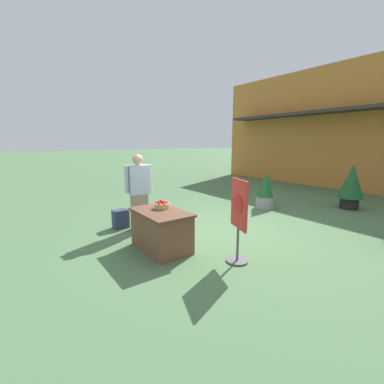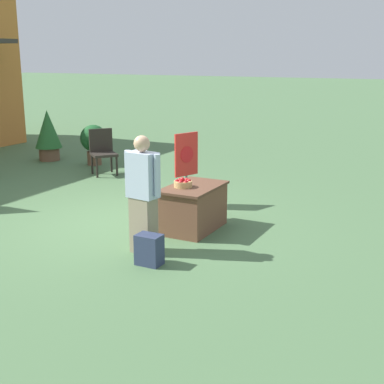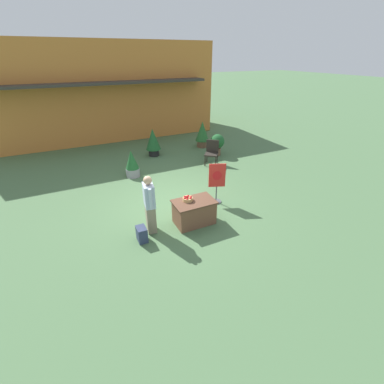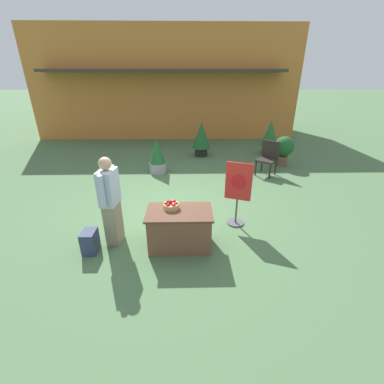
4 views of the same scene
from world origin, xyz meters
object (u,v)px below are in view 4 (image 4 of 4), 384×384
at_px(patio_chair, 268,156).
at_px(potted_plant_near_left, 284,148).
at_px(display_table, 180,228).
at_px(person_visitor, 110,201).
at_px(potted_plant_near_right, 270,136).
at_px(backpack, 90,242).
at_px(potted_plant_far_right, 157,157).
at_px(potted_plant_far_left, 201,138).
at_px(poster_board, 238,192).
at_px(apple_basket, 171,205).

distance_m(patio_chair, potted_plant_near_left, 1.17).
relative_size(display_table, person_visitor, 0.70).
bearing_deg(potted_plant_near_right, potted_plant_near_left, -87.62).
bearing_deg(backpack, display_table, 5.56).
relative_size(patio_chair, potted_plant_far_right, 0.97).
bearing_deg(potted_plant_near_right, potted_plant_far_left, -176.27).
bearing_deg(potted_plant_far_left, potted_plant_far_right, -127.94).
relative_size(person_visitor, potted_plant_far_left, 1.28).
bearing_deg(poster_board, person_visitor, -55.24).
bearing_deg(poster_board, display_table, -36.61).
xyz_separation_m(person_visitor, poster_board, (2.43, 0.59, -0.12)).
distance_m(potted_plant_near_left, potted_plant_near_right, 1.45).
height_order(poster_board, potted_plant_far_left, poster_board).
distance_m(potted_plant_near_left, potted_plant_far_left, 3.08).
bearing_deg(person_visitor, patio_chair, 49.68).
distance_m(backpack, potted_plant_near_right, 8.09).
bearing_deg(display_table, potted_plant_near_left, 52.91).
distance_m(poster_board, potted_plant_far_left, 5.21).
bearing_deg(potted_plant_far_left, poster_board, -84.91).
xyz_separation_m(backpack, potted_plant_far_left, (2.33, 6.09, 0.52)).
height_order(apple_basket, potted_plant_far_left, potted_plant_far_left).
relative_size(display_table, apple_basket, 4.12).
xyz_separation_m(poster_board, potted_plant_far_left, (-0.46, 5.19, -0.01)).
relative_size(backpack, potted_plant_near_right, 0.31).
distance_m(person_visitor, poster_board, 2.50).
xyz_separation_m(backpack, potted_plant_near_left, (5.14, 4.82, 0.41)).
height_order(potted_plant_far_right, potted_plant_far_left, potted_plant_far_left).
relative_size(potted_plant_far_right, potted_plant_near_left, 1.06).
bearing_deg(potted_plant_far_right, potted_plant_near_right, 26.52).
xyz_separation_m(display_table, potted_plant_near_right, (3.47, 6.12, 0.37)).
bearing_deg(person_visitor, potted_plant_far_left, 78.42).
bearing_deg(poster_board, patio_chair, 174.02).
distance_m(patio_chair, potted_plant_far_left, 2.94).
xyz_separation_m(display_table, patio_chair, (2.74, 3.80, 0.23)).
relative_size(poster_board, potted_plant_near_left, 1.33).
bearing_deg(potted_plant_far_right, patio_chair, -2.95).
height_order(apple_basket, potted_plant_far_right, potted_plant_far_right).
bearing_deg(display_table, apple_basket, 143.87).
bearing_deg(backpack, potted_plant_near_left, 43.20).
relative_size(potted_plant_near_left, potted_plant_near_right, 0.77).
distance_m(backpack, patio_chair, 5.89).
xyz_separation_m(backpack, patio_chair, (4.35, 3.96, 0.38)).
height_order(display_table, backpack, display_table).
bearing_deg(poster_board, apple_basket, -43.24).
height_order(display_table, person_visitor, person_visitor).
relative_size(display_table, potted_plant_near_left, 1.15).
xyz_separation_m(poster_board, potted_plant_near_left, (2.34, 3.92, -0.11)).
height_order(display_table, potted_plant_far_right, potted_plant_far_right).
bearing_deg(potted_plant_far_right, person_visitor, -96.62).
bearing_deg(backpack, person_visitor, 40.58).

